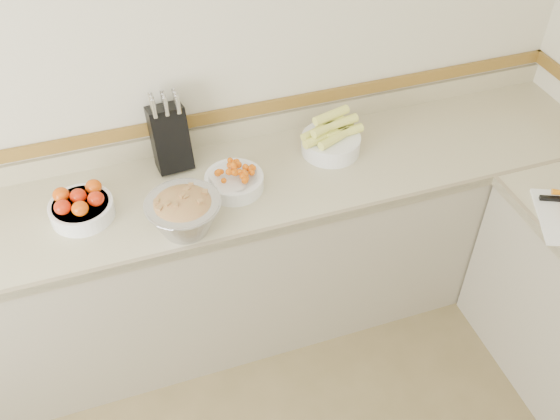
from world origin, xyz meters
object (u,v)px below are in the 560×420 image
object	(u,v)px
corn_bowl	(331,139)
rhubarb_bowl	(184,212)
cherry_tomato_bowl	(234,180)
tomato_bowl	(81,207)
knife_block	(170,136)

from	to	relation	value
corn_bowl	rhubarb_bowl	world-z (taller)	corn_bowl
cherry_tomato_bowl	corn_bowl	world-z (taller)	corn_bowl
tomato_bowl	rhubarb_bowl	world-z (taller)	rhubarb_bowl
tomato_bowl	cherry_tomato_bowl	bearing A→B (deg)	-2.57
knife_block	rhubarb_bowl	xyz separation A→B (m)	(-0.04, -0.43, -0.06)
tomato_bowl	cherry_tomato_bowl	size ratio (longest dim) A/B	1.03
knife_block	corn_bowl	xyz separation A→B (m)	(0.71, -0.14, -0.09)
cherry_tomato_bowl	rhubarb_bowl	size ratio (longest dim) A/B	0.84
knife_block	cherry_tomato_bowl	distance (m)	0.35
knife_block	cherry_tomato_bowl	world-z (taller)	knife_block
knife_block	rhubarb_bowl	size ratio (longest dim) A/B	1.24
cherry_tomato_bowl	rhubarb_bowl	distance (m)	0.31
rhubarb_bowl	knife_block	bearing A→B (deg)	85.12
cherry_tomato_bowl	corn_bowl	size ratio (longest dim) A/B	0.84
knife_block	corn_bowl	size ratio (longest dim) A/B	1.24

